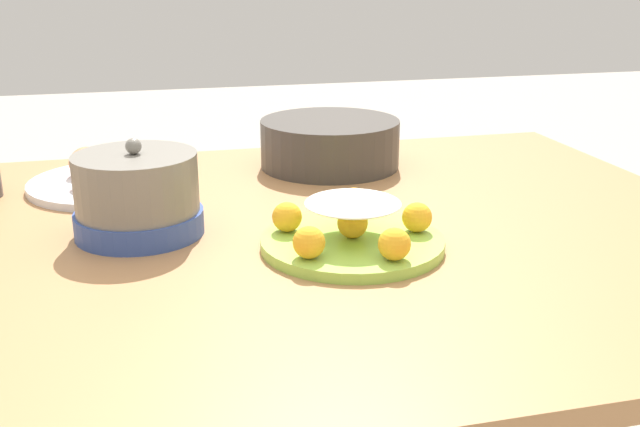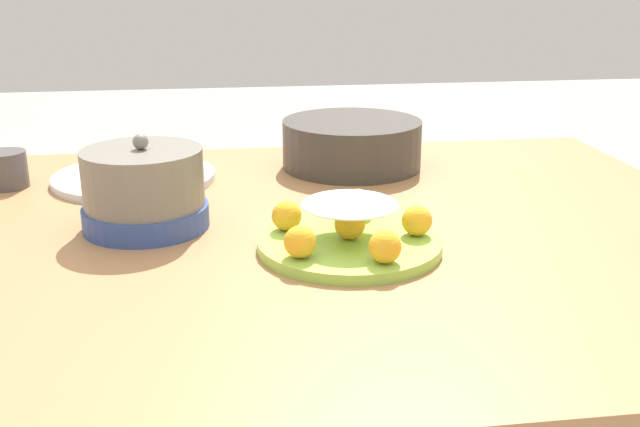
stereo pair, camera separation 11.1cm
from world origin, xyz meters
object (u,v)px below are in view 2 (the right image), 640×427
object	(u,v)px
serving_bowl	(352,142)
warming_pot	(144,190)
dining_table	(293,277)
cake_plate	(350,233)
seafood_platter	(136,172)
cup_far	(6,170)

from	to	relation	value
serving_bowl	warming_pot	size ratio (longest dim) A/B	1.43
dining_table	cake_plate	xyz separation A→B (m)	(0.07, -0.10, 0.11)
seafood_platter	cup_far	size ratio (longest dim) A/B	3.95
serving_bowl	seafood_platter	xyz separation A→B (m)	(-0.42, -0.05, -0.03)
cake_plate	cup_far	bearing A→B (deg)	145.22
warming_pot	seafood_platter	bearing A→B (deg)	98.72
serving_bowl	seafood_platter	size ratio (longest dim) A/B	0.92
cake_plate	cup_far	size ratio (longest dim) A/B	3.48
warming_pot	serving_bowl	bearing A→B (deg)	39.40
cake_plate	serving_bowl	bearing A→B (deg)	79.38
serving_bowl	warming_pot	world-z (taller)	warming_pot
cup_far	warming_pot	xyz separation A→B (m)	(0.27, -0.26, 0.03)
seafood_platter	serving_bowl	bearing A→B (deg)	6.16
dining_table	serving_bowl	world-z (taller)	serving_bowl
seafood_platter	warming_pot	bearing A→B (deg)	-81.28
cake_plate	warming_pot	xyz separation A→B (m)	(-0.30, 0.14, 0.04)
seafood_platter	cup_far	bearing A→B (deg)	-177.80
dining_table	cake_plate	size ratio (longest dim) A/B	5.41
dining_table	cup_far	distance (m)	0.59
dining_table	serving_bowl	size ratio (longest dim) A/B	5.19
cup_far	warming_pot	world-z (taller)	warming_pot
cake_plate	serving_bowl	size ratio (longest dim) A/B	0.96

